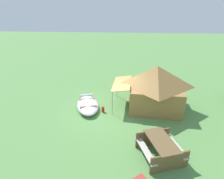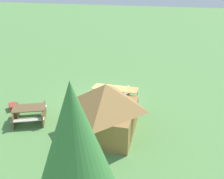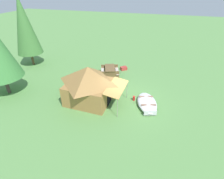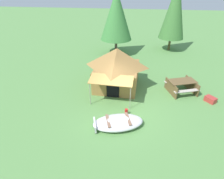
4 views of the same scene
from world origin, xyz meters
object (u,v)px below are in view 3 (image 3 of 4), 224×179
object	(u,v)px
cooler_box	(124,68)
pine_tree_back_left	(24,25)
beached_rowboat	(147,103)
picnic_table	(110,71)
canvas_cabin_tent	(89,84)
fuel_can	(134,98)

from	to	relation	value
cooler_box	pine_tree_back_left	world-z (taller)	pine_tree_back_left
beached_rowboat	pine_tree_back_left	distance (m)	13.06
cooler_box	beached_rowboat	bearing A→B (deg)	-151.35
pine_tree_back_left	picnic_table	bearing A→B (deg)	-91.91
picnic_table	pine_tree_back_left	xyz separation A→B (m)	(0.27, 8.23, 3.32)
canvas_cabin_tent	cooler_box	size ratio (longest dim) A/B	6.96
canvas_cabin_tent	picnic_table	distance (m)	4.19
beached_rowboat	picnic_table	distance (m)	5.18
beached_rowboat	picnic_table	world-z (taller)	picnic_table
canvas_cabin_tent	fuel_can	bearing A→B (deg)	-74.31
beached_rowboat	cooler_box	xyz separation A→B (m)	(5.12, 2.80, -0.07)
cooler_box	pine_tree_back_left	xyz separation A→B (m)	(-1.24, 9.14, 3.66)
beached_rowboat	picnic_table	size ratio (longest dim) A/B	1.33
picnic_table	pine_tree_back_left	distance (m)	8.88
fuel_can	pine_tree_back_left	bearing A→B (deg)	72.16
beached_rowboat	pine_tree_back_left	xyz separation A→B (m)	(3.88, 11.94, 3.59)
canvas_cabin_tent	fuel_can	size ratio (longest dim) A/B	12.29
cooler_box	picnic_table	bearing A→B (deg)	148.92
picnic_table	cooler_box	distance (m)	1.80
picnic_table	cooler_box	bearing A→B (deg)	-31.08
picnic_table	cooler_box	world-z (taller)	picnic_table
beached_rowboat	fuel_can	xyz separation A→B (m)	(0.34, 0.96, -0.06)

